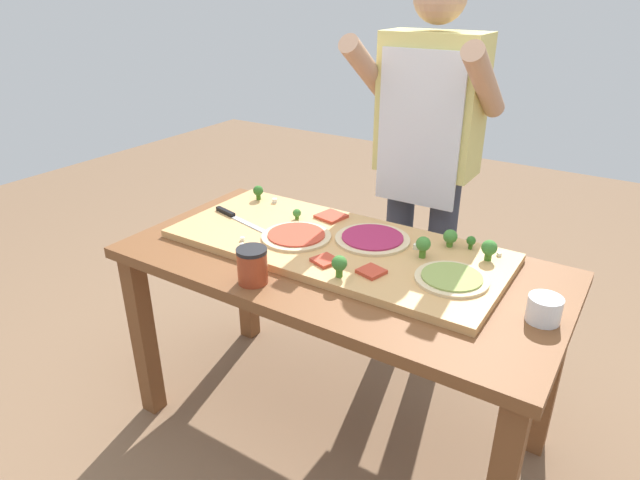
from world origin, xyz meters
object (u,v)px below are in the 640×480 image
at_px(pizza_slice_far_right, 326,261).
at_px(broccoli_floret_back_left, 450,237).
at_px(pizza_whole_pesto_green, 452,278).
at_px(cheese_crumble_c, 243,239).
at_px(pizza_whole_beet_magenta, 372,238).
at_px(broccoli_floret_front_mid, 471,241).
at_px(cheese_crumble_a, 416,247).
at_px(pizza_whole_tomato_red, 296,236).
at_px(chefs_knife, 234,216).
at_px(cheese_crumble_e, 275,201).
at_px(broccoli_floret_front_right, 258,191).
at_px(broccoli_floret_center_right, 489,248).
at_px(prep_table, 338,287).
at_px(pizza_slice_near_right, 331,216).
at_px(broccoli_floret_front_left, 297,213).
at_px(pizza_slice_far_left, 371,271).
at_px(sauce_jar, 252,266).
at_px(broccoli_floret_back_mid, 423,245).
at_px(cheese_crumble_b, 242,245).
at_px(broccoli_floret_back_right, 339,264).
at_px(flour_cup, 544,311).
at_px(cook_center, 426,149).

xyz_separation_m(pizza_slice_far_right, broccoli_floret_back_left, (0.30, 0.34, 0.03)).
height_order(pizza_whole_pesto_green, cheese_crumble_c, pizza_whole_pesto_green).
bearing_deg(cheese_crumble_c, pizza_whole_beet_magenta, 33.20).
distance_m(broccoli_floret_front_mid, cheese_crumble_a, 0.19).
bearing_deg(cheese_crumble_c, pizza_whole_tomato_red, 40.59).
relative_size(broccoli_floret_front_mid, cheese_crumble_a, 2.59).
xyz_separation_m(chefs_knife, pizza_whole_tomato_red, (0.31, -0.02, 0.00)).
distance_m(broccoli_floret_front_mid, cheese_crumble_e, 0.83).
xyz_separation_m(pizza_slice_far_right, broccoli_floret_front_right, (-0.55, 0.34, 0.03)).
bearing_deg(pizza_whole_beet_magenta, broccoli_floret_center_right, 10.24).
bearing_deg(prep_table, pizza_slice_near_right, 126.21).
distance_m(pizza_whole_beet_magenta, broccoli_floret_front_left, 0.34).
bearing_deg(broccoli_floret_front_left, cheese_crumble_a, 0.58).
height_order(chefs_knife, pizza_slice_near_right, chefs_knife).
height_order(broccoli_floret_front_mid, cheese_crumble_e, broccoli_floret_front_mid).
xyz_separation_m(cheese_crumble_a, cheese_crumble_e, (-0.68, 0.09, 0.00)).
relative_size(pizza_slice_far_left, broccoli_floret_front_mid, 1.58).
bearing_deg(cheese_crumble_a, broccoli_floret_front_right, 173.76).
bearing_deg(cheese_crumble_a, prep_table, -141.68).
height_order(pizza_slice_far_left, broccoli_floret_center_right, broccoli_floret_center_right).
xyz_separation_m(pizza_slice_near_right, sauce_jar, (0.03, -0.53, 0.03)).
distance_m(pizza_whole_beet_magenta, broccoli_floret_back_mid, 0.21).
relative_size(chefs_knife, cheese_crumble_c, 23.06).
xyz_separation_m(pizza_slice_near_right, cheese_crumble_a, (0.39, -0.08, 0.00)).
xyz_separation_m(prep_table, broccoli_floret_front_left, (-0.29, 0.16, 0.16)).
bearing_deg(broccoli_floret_back_mid, cheese_crumble_b, -154.62).
height_order(pizza_whole_beet_magenta, broccoli_floret_front_left, broccoli_floret_front_left).
height_order(chefs_knife, cheese_crumble_b, chefs_knife).
relative_size(broccoli_floret_back_right, cheese_crumble_a, 3.94).
distance_m(broccoli_floret_front_mid, flour_cup, 0.42).
height_order(broccoli_floret_back_right, broccoli_floret_back_mid, broccoli_floret_back_mid).
height_order(pizza_slice_far_right, cheese_crumble_b, cheese_crumble_b).
distance_m(broccoli_floret_back_left, cook_center, 0.50).
relative_size(broccoli_floret_center_right, broccoli_floret_back_mid, 0.96).
xyz_separation_m(pizza_whole_beet_magenta, flour_cup, (0.62, -0.16, -0.00)).
xyz_separation_m(prep_table, pizza_slice_far_right, (0.00, -0.08, 0.14)).
relative_size(pizza_whole_pesto_green, pizza_slice_far_right, 3.05).
xyz_separation_m(cheese_crumble_b, cook_center, (0.34, 0.78, 0.21)).
bearing_deg(sauce_jar, pizza_whole_tomato_red, 98.10).
relative_size(chefs_knife, broccoli_floret_center_right, 4.42).
xyz_separation_m(pizza_whole_pesto_green, sauce_jar, (-0.54, -0.30, 0.02)).
xyz_separation_m(broccoli_floret_front_mid, broccoli_floret_front_right, (-0.92, -0.02, 0.01)).
xyz_separation_m(pizza_whole_beet_magenta, cheese_crumble_a, (0.16, 0.02, 0.00)).
bearing_deg(sauce_jar, broccoli_floret_back_mid, 45.01).
xyz_separation_m(pizza_whole_pesto_green, broccoli_floret_front_left, (-0.68, 0.14, 0.02)).
xyz_separation_m(pizza_slice_far_left, broccoli_floret_back_mid, (0.09, 0.19, 0.04)).
height_order(pizza_whole_tomato_red, broccoli_floret_front_right, broccoli_floret_front_right).
bearing_deg(cheese_crumble_a, pizza_slice_far_right, -129.68).
bearing_deg(cheese_crumble_e, pizza_slice_far_left, -27.53).
xyz_separation_m(pizza_slice_far_left, broccoli_floret_front_mid, (0.21, 0.34, 0.02)).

